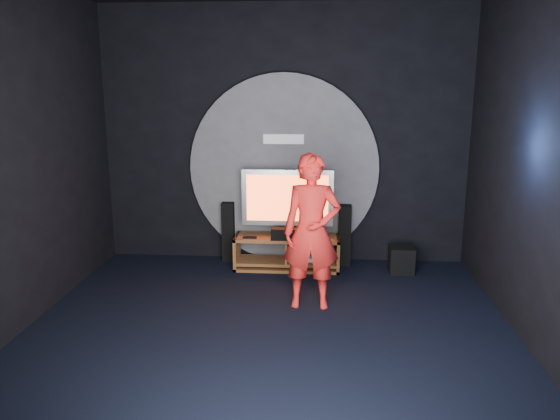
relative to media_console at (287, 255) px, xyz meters
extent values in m
plane|color=black|center=(-0.08, -2.05, -0.19)|extent=(5.00, 5.00, 0.00)
cube|color=black|center=(-0.08, 0.45, 1.56)|extent=(5.00, 0.04, 3.50)
cube|color=black|center=(-0.08, -4.55, 1.56)|extent=(5.00, 0.04, 3.50)
cube|color=black|center=(-2.58, -2.05, 1.56)|extent=(0.04, 5.00, 3.50)
cube|color=black|center=(2.42, -2.05, 1.56)|extent=(0.04, 5.00, 3.50)
cylinder|color=#515156|center=(-0.08, 0.39, 1.11)|extent=(2.60, 0.08, 2.60)
cube|color=white|center=(-0.08, 0.34, 1.53)|extent=(0.55, 0.03, 0.13)
cube|color=#9F6931|center=(-0.01, 0.00, 0.24)|extent=(1.41, 0.45, 0.04)
cube|color=#9F6931|center=(-0.01, 0.00, -0.09)|extent=(1.37, 0.42, 0.04)
cube|color=#9F6931|center=(-0.69, 0.00, 0.03)|extent=(0.04, 0.45, 0.45)
cube|color=#9F6931|center=(0.68, 0.00, 0.03)|extent=(0.04, 0.45, 0.45)
cube|color=#9F6931|center=(-0.01, 0.00, 0.07)|extent=(0.03, 0.40, 0.29)
cube|color=#9F6931|center=(-0.01, 0.00, -0.17)|extent=(1.41, 0.45, 0.04)
cube|color=white|center=(0.37, 0.00, -0.05)|extent=(0.22, 0.16, 0.05)
cube|color=silver|center=(-0.01, 0.07, 0.28)|extent=(0.36, 0.22, 0.04)
cylinder|color=silver|center=(-0.01, 0.07, 0.35)|extent=(0.07, 0.07, 0.10)
cube|color=silver|center=(-0.01, 0.07, 0.77)|extent=(1.22, 0.06, 0.76)
cube|color=#FF5323|center=(-0.01, 0.04, 0.77)|extent=(1.09, 0.01, 0.62)
cube|color=black|center=(-0.01, -0.14, 0.33)|extent=(0.40, 0.15, 0.15)
cube|color=black|center=(-0.49, -0.12, 0.27)|extent=(0.18, 0.05, 0.02)
cube|color=black|center=(-0.85, 0.30, 0.22)|extent=(0.17, 0.19, 0.84)
cube|color=black|center=(0.77, 0.22, 0.22)|extent=(0.17, 0.19, 0.84)
cube|color=black|center=(1.52, -0.04, -0.02)|extent=(0.32, 0.32, 0.35)
imported|color=red|center=(0.34, -1.24, 0.67)|extent=(0.64, 0.42, 1.73)
camera|label=1|loc=(0.42, -7.04, 2.28)|focal=35.00mm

